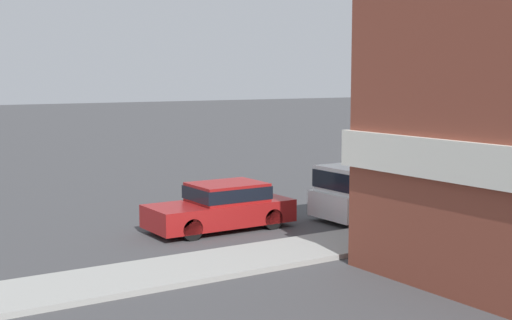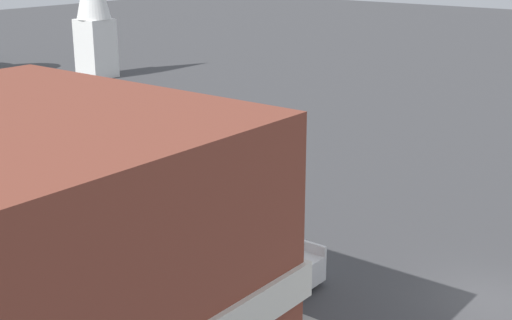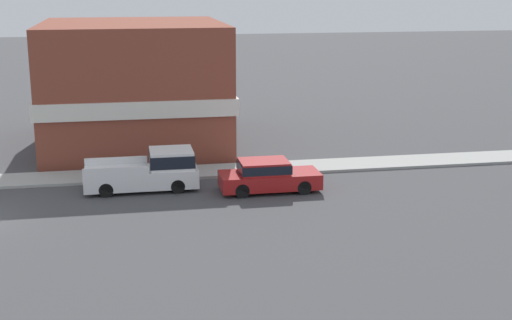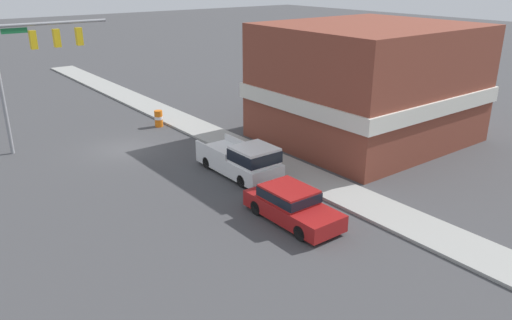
# 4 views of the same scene
# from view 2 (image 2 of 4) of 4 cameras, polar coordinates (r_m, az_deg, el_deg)

# --- Properties ---
(ground_plane) EXTENTS (200.00, 200.00, 0.00)m
(ground_plane) POSITION_cam_2_polar(r_m,az_deg,el_deg) (24.05, 18.31, -10.72)
(ground_plane) COLOR #424244
(car_lead) EXTENTS (1.90, 4.66, 1.48)m
(car_lead) POSITION_cam_2_polar(r_m,az_deg,el_deg) (28.84, -8.25, -3.57)
(car_lead) COLOR black
(car_lead) RESTS_ON ground
(car_oncoming) EXTENTS (1.95, 4.22, 1.52)m
(car_oncoming) POSITION_cam_2_polar(r_m,az_deg,el_deg) (41.85, -18.42, 2.29)
(car_oncoming) COLOR black
(car_oncoming) RESTS_ON ground
(pickup_truck_parked) EXTENTS (2.06, 5.25, 1.87)m
(pickup_truck_parked) POSITION_cam_2_polar(r_m,az_deg,el_deg) (24.53, -1.87, -6.85)
(pickup_truck_parked) COLOR black
(pickup_truck_parked) RESTS_ON ground
(church_steeple) EXTENTS (2.79, 2.79, 10.65)m
(church_steeple) POSITION_cam_2_polar(r_m,az_deg,el_deg) (60.48, -12.87, 11.69)
(church_steeple) COLOR white
(church_steeple) RESTS_ON ground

